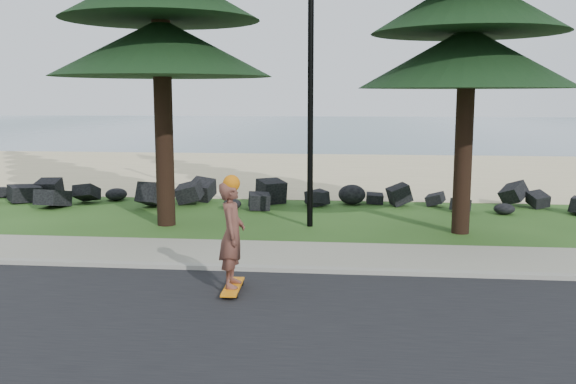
% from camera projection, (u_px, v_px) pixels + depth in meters
% --- Properties ---
extents(ground, '(160.00, 160.00, 0.00)m').
position_uv_depth(ground, '(298.00, 260.00, 12.37)').
color(ground, '#244716').
rests_on(ground, ground).
extents(road, '(160.00, 7.00, 0.02)m').
position_uv_depth(road, '(267.00, 351.00, 7.95)').
color(road, black).
rests_on(road, ground).
extents(kerb, '(160.00, 0.20, 0.10)m').
position_uv_depth(kerb, '(294.00, 270.00, 11.48)').
color(kerb, gray).
rests_on(kerb, ground).
extents(sidewalk, '(160.00, 2.00, 0.08)m').
position_uv_depth(sidewalk, '(299.00, 255.00, 12.56)').
color(sidewalk, gray).
rests_on(sidewalk, ground).
extents(beach_sand, '(160.00, 15.00, 0.01)m').
position_uv_depth(beach_sand, '(329.00, 171.00, 26.63)').
color(beach_sand, tan).
rests_on(beach_sand, ground).
extents(ocean, '(160.00, 58.00, 0.01)m').
position_uv_depth(ocean, '(344.00, 127.00, 62.52)').
color(ocean, '#375E69').
rests_on(ocean, ground).
extents(seawall_boulders, '(60.00, 2.40, 1.10)m').
position_uv_depth(seawall_boulders, '(316.00, 209.00, 17.88)').
color(seawall_boulders, black).
rests_on(seawall_boulders, ground).
extents(lamp_post, '(0.25, 0.14, 8.14)m').
position_uv_depth(lamp_post, '(311.00, 52.00, 14.89)').
color(lamp_post, black).
rests_on(lamp_post, ground).
extents(skateboarder, '(0.43, 1.03, 1.89)m').
position_uv_depth(skateboarder, '(232.00, 235.00, 10.18)').
color(skateboarder, orange).
rests_on(skateboarder, ground).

